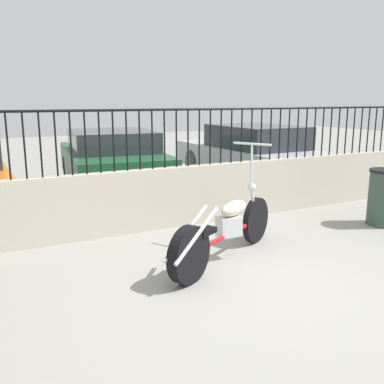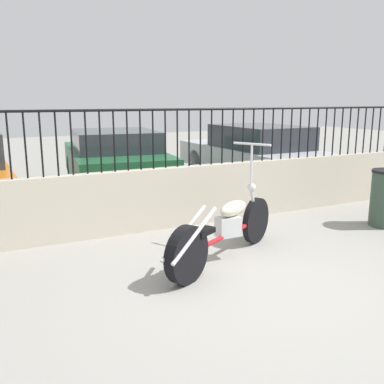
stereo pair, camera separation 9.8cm
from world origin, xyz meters
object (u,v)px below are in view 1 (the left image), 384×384
motorcycle_red (222,231)px  car_green (112,160)px  trash_bin (384,197)px  car_silver (252,153)px

motorcycle_red → car_green: 4.56m
trash_bin → car_green: size_ratio=0.21×
motorcycle_red → car_silver: size_ratio=0.45×
trash_bin → car_green: bearing=124.4°
motorcycle_red → trash_bin: 3.05m
motorcycle_red → car_green: size_ratio=0.49×
motorcycle_red → car_silver: bearing=22.7°
trash_bin → car_green: car_green is taller
motorcycle_red → car_silver: motorcycle_red is taller
motorcycle_red → trash_bin: (3.04, 0.21, 0.05)m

